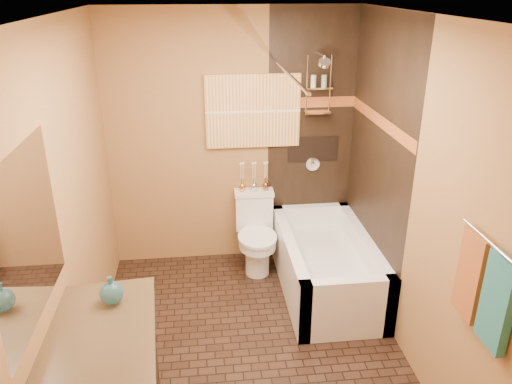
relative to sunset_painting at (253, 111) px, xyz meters
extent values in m
plane|color=black|center=(-0.20, -1.48, -1.55)|extent=(3.00, 3.00, 0.00)
cube|color=#9C6A3C|center=(-1.40, -1.48, -0.30)|extent=(0.02, 3.00, 2.50)
cube|color=#9C6A3C|center=(1.00, -1.48, -0.30)|extent=(0.02, 3.00, 2.50)
cube|color=#9C6A3C|center=(-0.20, 0.02, -0.30)|extent=(2.40, 0.02, 2.50)
cube|color=#9C6A3C|center=(-0.20, -2.98, -0.30)|extent=(2.40, 0.02, 2.50)
plane|color=silver|center=(-0.20, -1.48, 0.95)|extent=(3.00, 3.00, 0.00)
cube|color=black|center=(0.57, 0.01, -0.30)|extent=(0.85, 0.01, 2.50)
cube|color=black|center=(0.99, -0.73, -0.30)|extent=(0.01, 1.50, 2.50)
cube|color=#93351A|center=(0.57, 0.00, 0.07)|extent=(0.85, 0.01, 0.10)
cube|color=#93351A|center=(0.98, -0.73, 0.07)|extent=(0.01, 1.50, 0.10)
cube|color=black|center=(0.60, 0.01, -0.40)|extent=(0.50, 0.01, 0.25)
cylinder|color=silver|center=(0.60, -0.12, 0.53)|extent=(0.02, 0.26, 0.02)
cylinder|color=silver|center=(0.60, -0.28, 0.48)|extent=(0.11, 0.11, 0.09)
cylinder|color=silver|center=(0.60, -0.01, -0.55)|extent=(0.14, 0.02, 0.14)
cylinder|color=silver|center=(0.20, -0.73, 0.47)|extent=(0.03, 1.55, 0.03)
cylinder|color=silver|center=(0.95, -2.53, -0.10)|extent=(0.02, 0.55, 0.02)
cube|color=#206C66|center=(0.96, -2.66, -0.37)|extent=(0.05, 0.22, 0.52)
cube|color=#99501B|center=(0.96, -2.40, -0.37)|extent=(0.05, 0.22, 0.52)
cube|color=orange|center=(0.00, 0.00, 0.00)|extent=(0.90, 0.04, 0.70)
cube|color=white|center=(-1.39, -2.28, -0.05)|extent=(0.01, 1.00, 0.90)
cube|color=white|center=(0.60, -1.43, -1.27)|extent=(0.80, 0.10, 0.55)
cube|color=white|center=(0.60, -0.03, -1.27)|extent=(0.80, 0.10, 0.55)
cube|color=white|center=(0.25, -0.73, -1.27)|extent=(0.10, 1.50, 0.55)
cube|color=white|center=(0.95, -0.73, -1.27)|extent=(0.10, 1.50, 0.55)
cube|color=white|center=(0.60, -0.73, -1.38)|extent=(0.64, 1.34, 0.35)
cube|color=white|center=(0.00, -0.09, -1.01)|extent=(0.37, 0.17, 0.37)
cube|color=white|center=(0.00, -0.09, -0.80)|extent=(0.39, 0.19, 0.04)
cylinder|color=white|center=(0.00, -0.38, -1.37)|extent=(0.23, 0.23, 0.37)
cylinder|color=white|center=(0.00, -0.38, -1.20)|extent=(0.36, 0.36, 0.10)
cylinder|color=white|center=(0.00, -0.38, -1.15)|extent=(0.38, 0.38, 0.03)
cube|color=black|center=(-1.11, -2.28, -0.68)|extent=(0.70, 1.06, 0.04)
camera|label=1|loc=(-0.50, -4.61, 1.14)|focal=35.00mm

